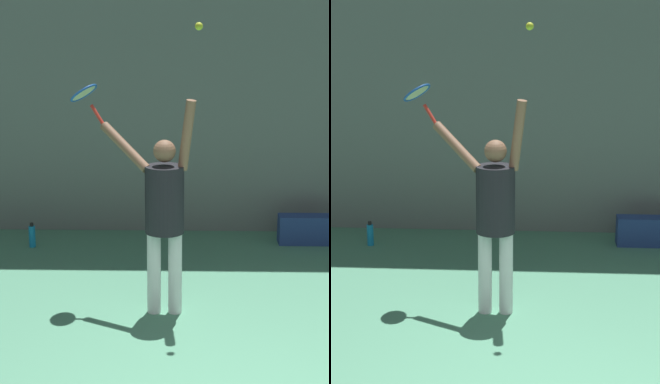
{
  "view_description": "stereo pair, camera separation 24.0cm",
  "coord_description": "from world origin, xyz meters",
  "views": [
    {
      "loc": [
        -0.53,
        -4.0,
        2.77
      ],
      "look_at": [
        -0.68,
        2.16,
        1.19
      ],
      "focal_mm": 65.0,
      "sensor_mm": 36.0,
      "label": 1
    },
    {
      "loc": [
        -0.29,
        -3.99,
        2.77
      ],
      "look_at": [
        -0.68,
        2.16,
        1.19
      ],
      "focal_mm": 65.0,
      "sensor_mm": 36.0,
      "label": 2
    }
  ],
  "objects": [
    {
      "name": "back_wall",
      "position": [
        0.0,
        4.8,
        2.5
      ],
      "size": [
        18.0,
        0.1,
        5.0
      ],
      "color": "slate",
      "rests_on": "ground_plane"
    },
    {
      "name": "tennis_racket",
      "position": [
        -1.45,
        2.58,
        2.02
      ],
      "size": [
        0.39,
        0.37,
        0.4
      ],
      "color": "red"
    },
    {
      "name": "tennis_ball",
      "position": [
        -0.39,
        2.11,
        2.67
      ],
      "size": [
        0.07,
        0.07,
        0.07
      ],
      "color": "#CCDB2D"
    },
    {
      "name": "water_bottle",
      "position": [
        -2.35,
        4.05,
        0.14
      ],
      "size": [
        0.08,
        0.08,
        0.3
      ],
      "color": "#198CCC",
      "rests_on": "ground_plane"
    },
    {
      "name": "tennis_player",
      "position": [
        -0.69,
        2.17,
        1.04
      ],
      "size": [
        0.93,
        0.57,
        2.04
      ],
      "color": "white",
      "rests_on": "ground_plane"
    },
    {
      "name": "equipment_bag",
      "position": [
        1.09,
        4.27,
        0.18
      ],
      "size": [
        0.82,
        0.24,
        0.36
      ],
      "color": "navy",
      "rests_on": "ground_plane"
    }
  ]
}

